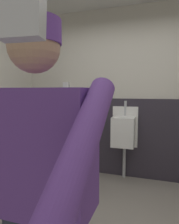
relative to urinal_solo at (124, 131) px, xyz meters
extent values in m
cube|color=beige|center=(0.06, 0.22, 0.57)|extent=(4.19, 0.12, 2.69)
cube|color=#2D2833|center=(0.06, 0.14, -0.14)|extent=(3.59, 0.03, 1.27)
cube|color=white|center=(0.00, 0.13, 0.05)|extent=(0.40, 0.05, 0.65)
cube|color=white|center=(0.00, -0.04, 0.00)|extent=(0.34, 0.30, 0.45)
cylinder|color=#B7BABF|center=(0.00, 0.12, 0.34)|extent=(0.04, 0.04, 0.24)
cylinder|color=#B7BABF|center=(0.00, 0.09, -0.50)|extent=(0.05, 0.05, 0.55)
cube|color=#60388C|center=(-0.02, -2.37, 0.37)|extent=(0.49, 0.24, 0.53)
cylinder|color=#60388C|center=(0.27, -2.60, 0.47)|extent=(0.09, 0.50, 0.39)
sphere|color=tan|center=(-0.02, -2.37, 0.80)|extent=(0.22, 0.22, 0.22)
cylinder|color=#60388C|center=(-0.02, -2.37, 0.86)|extent=(0.23, 0.23, 0.10)
cylinder|color=#38383D|center=(-1.40, -0.26, -0.40)|extent=(0.36, 0.36, 0.74)
cube|color=silver|center=(-1.02, 0.12, 0.68)|extent=(0.10, 0.07, 0.18)
camera|label=1|loc=(0.46, -3.11, 0.62)|focal=32.60mm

